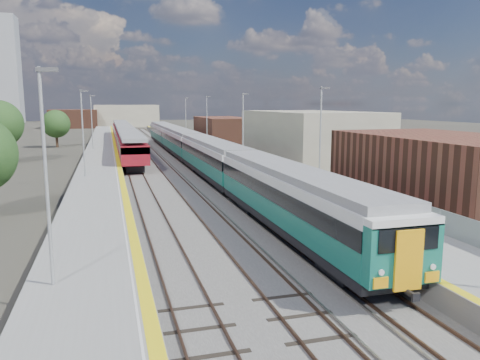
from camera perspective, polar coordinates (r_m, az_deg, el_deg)
name	(u,v)px	position (r m, az deg, el deg)	size (l,w,h in m)	color
ground	(176,162)	(59.84, -7.86, 2.16)	(320.00, 320.00, 0.00)	#47443A
ballast_bed	(156,160)	(62.04, -10.24, 2.38)	(10.50, 155.00, 0.06)	#565451
tracks	(159,158)	(63.75, -9.86, 2.64)	(8.96, 160.00, 0.17)	#4C3323
platform_right	(212,155)	(63.14, -3.43, 3.09)	(4.70, 155.00, 8.52)	slate
platform_left	(101,158)	(61.71, -16.55, 2.56)	(4.30, 155.00, 8.52)	slate
buildings	(70,92)	(147.81, -19.97, 10.03)	(72.00, 185.50, 40.00)	brown
green_train	(194,148)	(54.81, -5.61, 3.93)	(2.92, 81.23, 3.21)	black
red_train	(125,136)	(77.99, -13.87, 5.23)	(2.93, 59.42, 3.70)	black
tree_c	(56,124)	(85.23, -21.53, 6.38)	(4.66, 4.66, 6.32)	#382619
tree_d	(304,126)	(77.98, 7.83, 6.53)	(4.35, 4.35, 5.90)	#382619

